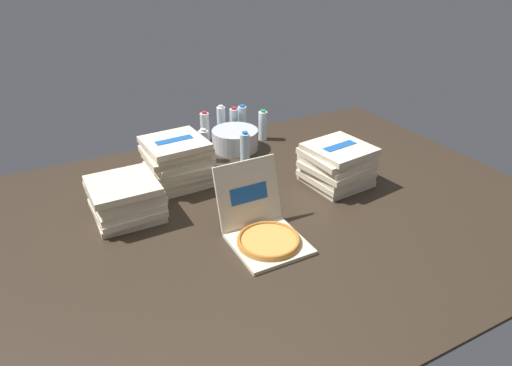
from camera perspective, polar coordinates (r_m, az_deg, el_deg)
The scene contains 13 objects.
ground_plane at distance 2.62m, azimuth 2.15°, elevation -3.52°, with size 3.20×2.40×0.02m, color #2D2319.
open_pizza_box at distance 2.32m, azimuth 0.95°, elevation -5.90°, with size 0.36×0.46×0.37m.
pizza_stack_center_near at distance 2.87m, azimuth 10.24°, elevation 2.25°, with size 0.42×0.41×0.26m.
pizza_stack_left_far at distance 2.87m, azimuth -10.04°, elevation 2.74°, with size 0.40×0.40×0.30m.
pizza_stack_right_mid at distance 2.60m, azimuth -16.26°, elevation -1.92°, with size 0.39×0.39×0.22m.
ice_bucket at distance 3.34m, azimuth -2.68°, elevation 5.57°, with size 0.34×0.34×0.15m, color #B7BABF.
water_bottle_0 at distance 3.09m, azimuth -1.41°, elevation 4.41°, with size 0.07×0.07×0.24m.
water_bottle_1 at distance 3.56m, azimuth -2.81°, elevation 7.71°, with size 0.07×0.07×0.24m.
water_bottle_2 at distance 3.48m, azimuth -6.52°, elevation 7.10°, with size 0.07×0.07×0.24m.
water_bottle_3 at distance 3.49m, azimuth 0.88°, elevation 7.35°, with size 0.07×0.07×0.24m.
water_bottle_4 at distance 3.60m, azimuth -4.44°, elevation 7.94°, with size 0.07×0.07×0.24m.
water_bottle_5 at distance 3.16m, azimuth -6.67°, elevation 4.76°, with size 0.07×0.07×0.24m.
water_bottle_6 at distance 3.60m, azimuth -1.76°, elevation 8.02°, with size 0.07×0.07×0.24m.
Camera 1 is at (-1.12, -1.91, 1.39)m, focal length 31.41 mm.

